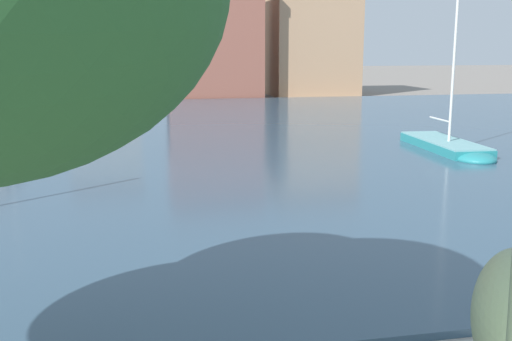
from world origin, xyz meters
name	(u,v)px	position (x,y,z in m)	size (l,w,h in m)	color
harbor_water	(174,139)	(0.00, 30.67, 0.13)	(86.72, 45.41, 0.26)	#334C60
sailboat_teal	(450,148)	(11.52, 23.71, 0.40)	(2.11, 6.71, 9.11)	teal
sailboat_black	(11,131)	(-8.43, 33.82, 0.35)	(3.46, 8.52, 8.17)	black
townhouse_end_terrace	(103,51)	(-4.31, 57.25, 4.44)	(6.35, 5.54, 8.85)	gray
townhouse_tall_gabled	(213,40)	(5.67, 56.93, 5.43)	(8.61, 6.86, 10.84)	#8E5142
townhouse_corner_house	(311,38)	(15.85, 59.29, 5.65)	(8.50, 7.60, 11.27)	tan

